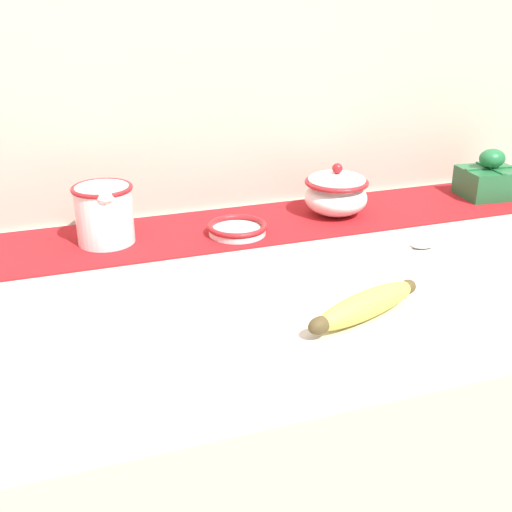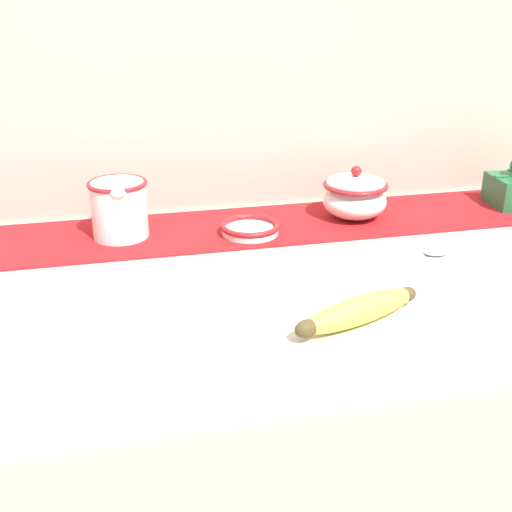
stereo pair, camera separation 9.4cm
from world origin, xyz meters
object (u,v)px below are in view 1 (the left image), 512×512
at_px(spoon, 417,246).
at_px(gift_box, 489,179).
at_px(sugar_bowl, 336,193).
at_px(small_dish, 237,229).
at_px(cream_pitcher, 104,212).
at_px(banana, 365,305).

height_order(spoon, gift_box, gift_box).
height_order(sugar_bowl, gift_box, sugar_bowl).
xyz_separation_m(sugar_bowl, small_dish, (-0.21, -0.04, -0.03)).
bearing_deg(sugar_bowl, gift_box, -0.14).
distance_m(small_dish, spoon, 0.31).
relative_size(sugar_bowl, spoon, 0.69).
xyz_separation_m(sugar_bowl, gift_box, (0.35, -0.00, -0.01)).
distance_m(cream_pitcher, banana, 0.49).
bearing_deg(gift_box, cream_pitcher, 179.84).
height_order(cream_pitcher, sugar_bowl, cream_pitcher).
distance_m(sugar_bowl, banana, 0.41).
relative_size(spoon, gift_box, 1.46).
height_order(cream_pitcher, small_dish, cream_pitcher).
bearing_deg(banana, gift_box, 37.96).
bearing_deg(small_dish, spoon, -30.09).
bearing_deg(gift_box, banana, -142.04).
height_order(banana, gift_box, gift_box).
xyz_separation_m(sugar_bowl, spoon, (0.06, -0.20, -0.04)).
relative_size(sugar_bowl, small_dish, 1.13).
relative_size(cream_pitcher, small_dish, 1.12).
bearing_deg(spoon, cream_pitcher, 162.39).
bearing_deg(gift_box, spoon, -146.45).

